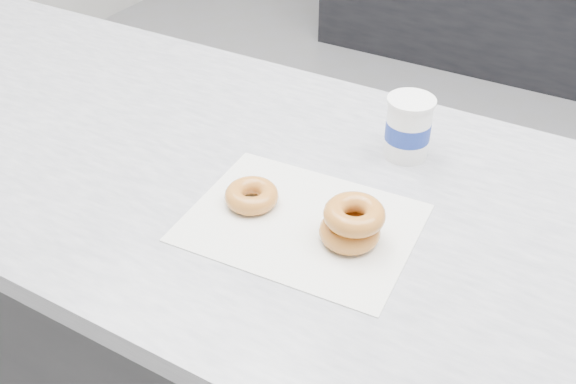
% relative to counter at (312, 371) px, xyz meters
% --- Properties ---
extents(ground, '(5.00, 5.00, 0.00)m').
position_rel_counter_xyz_m(ground, '(0.00, 0.60, -0.45)').
color(ground, gray).
rests_on(ground, ground).
extents(counter, '(3.06, 0.76, 0.90)m').
position_rel_counter_xyz_m(counter, '(0.00, 0.00, 0.00)').
color(counter, '#333335').
rests_on(counter, ground).
extents(wax_paper, '(0.36, 0.28, 0.00)m').
position_rel_counter_xyz_m(wax_paper, '(0.01, -0.07, 0.45)').
color(wax_paper, silver).
rests_on(wax_paper, counter).
extents(donut_single, '(0.09, 0.09, 0.03)m').
position_rel_counter_xyz_m(donut_single, '(-0.08, -0.07, 0.46)').
color(donut_single, '#BF8834').
rests_on(donut_single, wax_paper).
extents(donut_stack, '(0.13, 0.13, 0.06)m').
position_rel_counter_xyz_m(donut_stack, '(0.09, -0.07, 0.48)').
color(donut_stack, '#BF8834').
rests_on(donut_stack, wax_paper).
extents(coffee_cup, '(0.10, 0.10, 0.11)m').
position_rel_counter_xyz_m(coffee_cup, '(0.08, 0.18, 0.50)').
color(coffee_cup, white).
rests_on(coffee_cup, counter).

